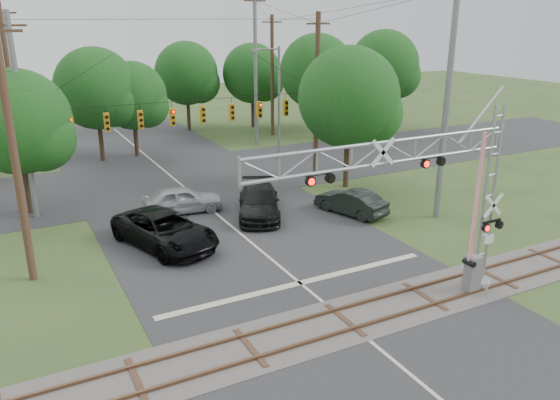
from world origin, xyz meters
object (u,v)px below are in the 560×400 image
car_dark (259,202)px  traffic_signal_span (200,108)px  sedan_silver (183,199)px  crossing_gantry (428,191)px  streetlight (277,98)px  pickup_black (165,230)px

car_dark → traffic_signal_span: bearing=127.1°
traffic_signal_span → sedan_silver: 6.28m
crossing_gantry → streetlight: bearing=75.9°
car_dark → streetlight: bearing=82.6°
sedan_silver → traffic_signal_span: bearing=-31.0°
pickup_black → streetlight: streetlight is taller
sedan_silver → car_dark: bearing=-117.6°
sedan_silver → streetlight: size_ratio=0.52×
traffic_signal_span → pickup_black: traffic_signal_span is taller
pickup_black → sedan_silver: pickup_black is taller
crossing_gantry → sedan_silver: size_ratio=2.49×
car_dark → streetlight: streetlight is taller
pickup_black → traffic_signal_span: bearing=39.5°
crossing_gantry → streetlight: size_ratio=1.30×
crossing_gantry → pickup_black: size_ratio=1.83×
traffic_signal_span → crossing_gantry: bearing=-82.4°
traffic_signal_span → car_dark: traffic_signal_span is taller
crossing_gantry → sedan_silver: 16.50m
streetlight → traffic_signal_span: bearing=-145.5°
car_dark → streetlight: 14.30m
crossing_gantry → traffic_signal_span: size_ratio=0.60×
traffic_signal_span → streetlight: size_ratio=2.15×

